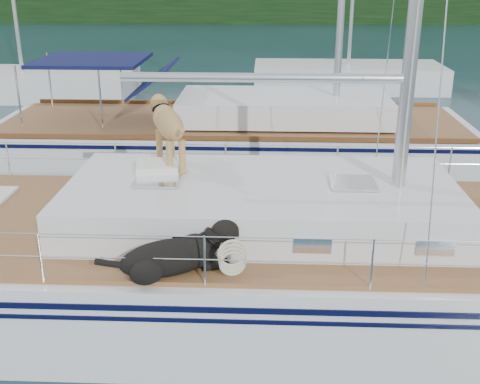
{
  "coord_description": "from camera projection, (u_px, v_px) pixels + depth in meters",
  "views": [
    {
      "loc": [
        0.84,
        -7.54,
        4.53
      ],
      "look_at": [
        0.5,
        0.2,
        1.6
      ],
      "focal_mm": 45.0,
      "sensor_mm": 36.0,
      "label": 1
    }
  ],
  "objects": [
    {
      "name": "shore_bank",
      "position": [
        257.0,
        14.0,
        51.65
      ],
      "size": [
        92.0,
        1.0,
        1.2
      ],
      "primitive_type": "cube",
      "color": "#595147",
      "rests_on": "ground"
    },
    {
      "name": "ground",
      "position": [
        205.0,
        300.0,
        8.68
      ],
      "size": [
        120.0,
        120.0,
        0.0
      ],
      "primitive_type": "plane",
      "color": "black",
      "rests_on": "ground"
    },
    {
      "name": "bg_boat_center",
      "position": [
        348.0,
        77.0,
        23.31
      ],
      "size": [
        7.2,
        3.0,
        11.65
      ],
      "color": "white",
      "rests_on": "ground"
    },
    {
      "name": "main_sailboat",
      "position": [
        210.0,
        258.0,
        8.44
      ],
      "size": [
        12.0,
        3.94,
        14.01
      ],
      "color": "white",
      "rests_on": "ground"
    },
    {
      "name": "neighbor_sailboat",
      "position": [
        237.0,
        141.0,
        14.26
      ],
      "size": [
        11.0,
        3.5,
        13.3
      ],
      "color": "white",
      "rests_on": "ground"
    },
    {
      "name": "bg_boat_west",
      "position": [
        24.0,
        85.0,
        21.93
      ],
      "size": [
        8.0,
        3.0,
        11.65
      ],
      "color": "white",
      "rests_on": "ground"
    }
  ]
}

